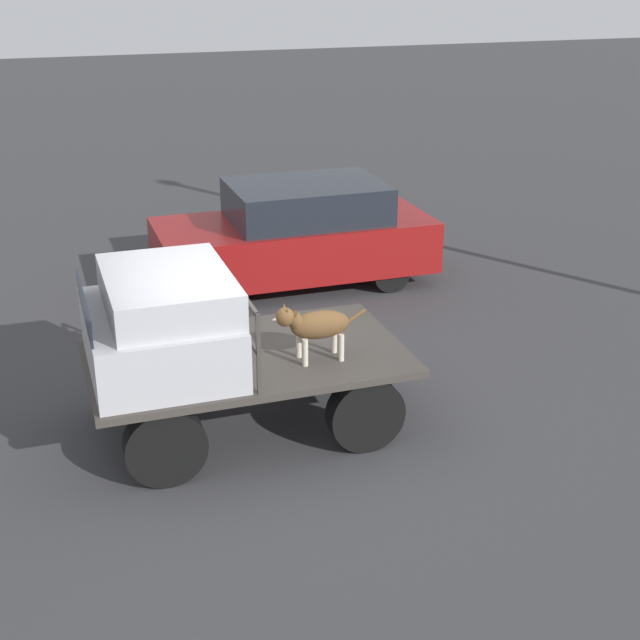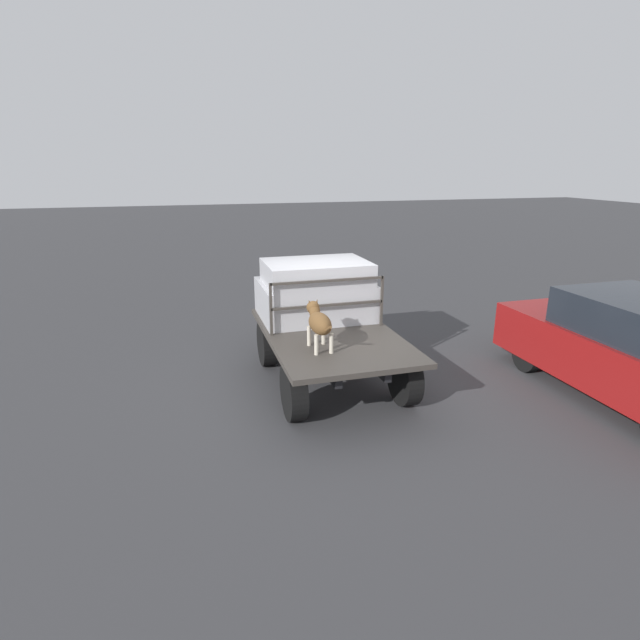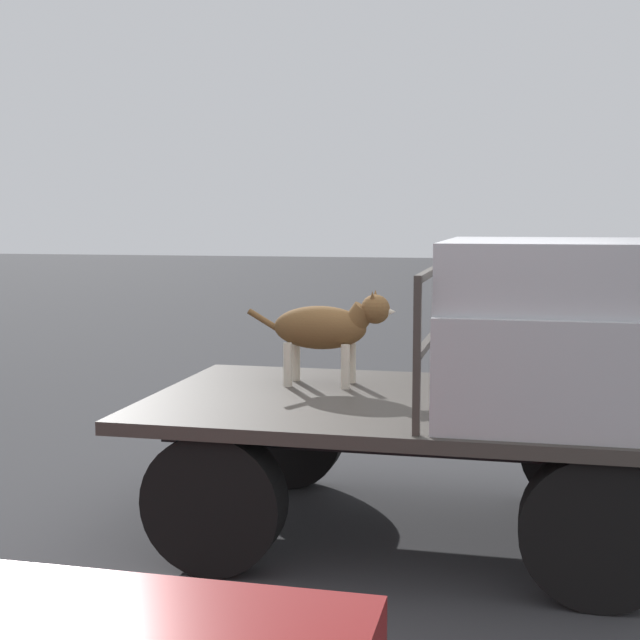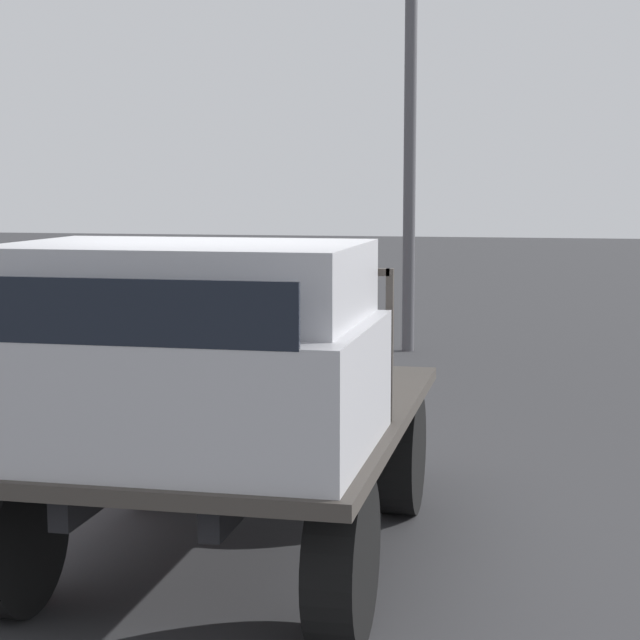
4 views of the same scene
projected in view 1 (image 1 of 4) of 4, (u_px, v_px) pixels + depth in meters
ground_plane at (249, 426)px, 9.96m from camera, size 80.00×80.00×0.00m
flatbed_truck at (248, 376)px, 9.72m from camera, size 3.40×2.03×0.88m
truck_cab at (162, 323)px, 9.18m from camera, size 1.48×1.91×1.01m
truck_headboard at (235, 307)px, 9.38m from camera, size 0.04×1.91×0.85m
dog at (314, 325)px, 9.33m from camera, size 1.04×0.30×0.67m
parked_sedan at (297, 235)px, 13.93m from camera, size 4.28×1.85×1.62m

